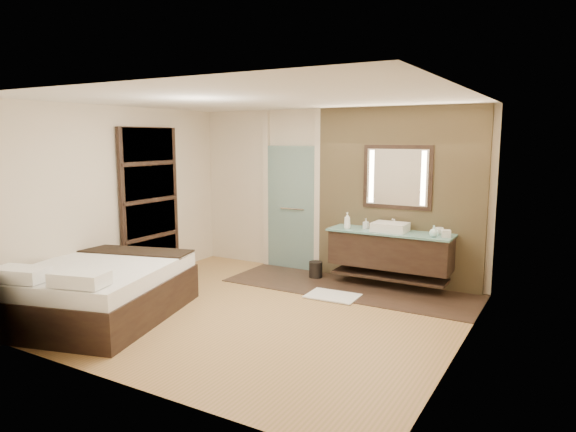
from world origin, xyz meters
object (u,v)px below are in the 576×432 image
Objects in this scene: vanity at (390,250)px; bed at (99,290)px; waste_bin at (316,270)px; mirror_unit at (397,177)px.

vanity reaches higher than bed.
waste_bin is (-1.20, -0.07, -0.45)m from vanity.
vanity is 6.90× the size of waste_bin.
mirror_unit is (0.00, 0.24, 1.07)m from vanity.
bed is at bearing -117.54° from waste_bin.
mirror_unit is at bearing 34.62° from bed.
bed is 9.40× the size of waste_bin.
vanity is 1.10m from mirror_unit.
mirror_unit is at bearing 14.33° from waste_bin.
bed is at bearing -132.15° from vanity.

